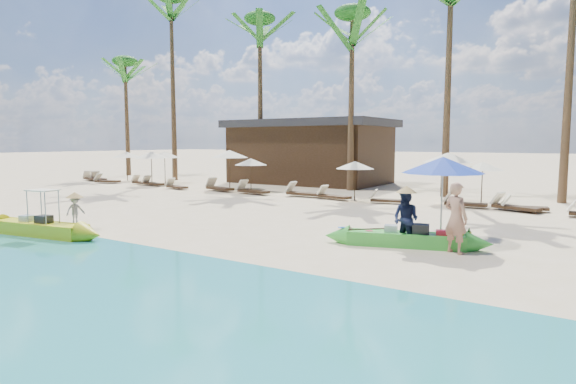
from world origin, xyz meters
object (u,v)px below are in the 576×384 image
Objects in this scene: tourist at (456,218)px; blue_umbrella at (443,165)px; green_canoe at (405,239)px; yellow_canoe at (39,228)px.

tourist is 1.82m from blue_umbrella.
blue_umbrella is at bearing 40.80° from green_canoe.
blue_umbrella reaches higher than tourist.
tourist reaches higher than yellow_canoe.
tourist is (1.33, -0.07, 0.70)m from green_canoe.
blue_umbrella reaches higher than yellow_canoe.
tourist is at bearing -20.16° from green_canoe.
blue_umbrella is at bearing -34.03° from tourist.
yellow_canoe is 2.98× the size of tourist.
green_canoe is 1.50m from tourist.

